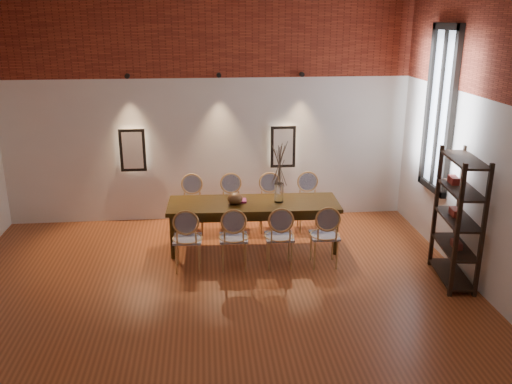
{
  "coord_description": "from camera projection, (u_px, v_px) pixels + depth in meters",
  "views": [
    {
      "loc": [
        -0.08,
        -5.76,
        3.5
      ],
      "look_at": [
        0.65,
        1.69,
        1.05
      ],
      "focal_mm": 38.0,
      "sensor_mm": 36.0,
      "label": 1
    }
  ],
  "objects": [
    {
      "name": "floor",
      "position": [
        216.0,
        320.0,
        6.55
      ],
      "size": [
        7.0,
        7.0,
        0.02
      ],
      "primitive_type": "cube",
      "color": "#9A4D26",
      "rests_on": "ground"
    },
    {
      "name": "wall_back",
      "position": [
        208.0,
        107.0,
        9.28
      ],
      "size": [
        7.0,
        0.1,
        4.0
      ],
      "primitive_type": "cube",
      "color": "silver",
      "rests_on": "ground"
    },
    {
      "name": "spot_fixture_left",
      "position": [
        127.0,
        76.0,
        8.87
      ],
      "size": [
        0.08,
        0.1,
        0.08
      ],
      "primitive_type": "cylinder",
      "rotation": [
        1.57,
        0.0,
        0.0
      ],
      "color": "black",
      "rests_on": "wall_back"
    },
    {
      "name": "niche_left",
      "position": [
        133.0,
        150.0,
        9.28
      ],
      "size": [
        0.36,
        0.06,
        0.66
      ],
      "primitive_type": "cube",
      "color": "#FFEAC6",
      "rests_on": "wall_back"
    },
    {
      "name": "dining_table",
      "position": [
        254.0,
        225.0,
        8.47
      ],
      "size": [
        2.66,
        0.93,
        0.75
      ],
      "primitive_type": "cube",
      "rotation": [
        0.0,
        0.0,
        -0.03
      ],
      "color": "#38260B",
      "rests_on": "floor"
    },
    {
      "name": "chair_far_c",
      "position": [
        270.0,
        204.0,
        9.13
      ],
      "size": [
        0.45,
        0.45,
        0.94
      ],
      "primitive_type": null,
      "rotation": [
        0.0,
        0.0,
        3.11
      ],
      "color": "tan",
      "rests_on": "floor"
    },
    {
      "name": "spot_fixture_mid",
      "position": [
        219.0,
        75.0,
        9.0
      ],
      "size": [
        0.08,
        0.1,
        0.08
      ],
      "primitive_type": "cylinder",
      "rotation": [
        1.57,
        0.0,
        0.0
      ],
      "color": "black",
      "rests_on": "wall_back"
    },
    {
      "name": "book",
      "position": [
        238.0,
        201.0,
        8.39
      ],
      "size": [
        0.27,
        0.19,
        0.03
      ],
      "primitive_type": "cube",
      "rotation": [
        0.0,
        0.0,
        -0.03
      ],
      "color": "#92266C",
      "rests_on": "dining_table"
    },
    {
      "name": "shelving_rack",
      "position": [
        458.0,
        219.0,
        7.26
      ],
      "size": [
        0.5,
        1.04,
        1.8
      ],
      "primitive_type": null,
      "rotation": [
        0.0,
        0.0,
        -0.13
      ],
      "color": "black",
      "rests_on": "floor"
    },
    {
      "name": "wall_front",
      "position": [
        227.0,
        348.0,
        2.56
      ],
      "size": [
        7.0,
        0.1,
        4.0
      ],
      "primitive_type": "cube",
      "color": "silver",
      "rests_on": "ground"
    },
    {
      "name": "chair_far_a",
      "position": [
        192.0,
        206.0,
        9.04
      ],
      "size": [
        0.45,
        0.45,
        0.94
      ],
      "primitive_type": null,
      "rotation": [
        0.0,
        0.0,
        3.11
      ],
      "color": "tan",
      "rests_on": "floor"
    },
    {
      "name": "window_glass",
      "position": [
        441.0,
        110.0,
        8.09
      ],
      "size": [
        0.02,
        0.78,
        2.38
      ],
      "primitive_type": "cube",
      "color": "silver",
      "rests_on": "wall_right"
    },
    {
      "name": "chair_near_a",
      "position": [
        188.0,
        239.0,
        7.71
      ],
      "size": [
        0.45,
        0.45,
        0.94
      ],
      "primitive_type": null,
      "rotation": [
        0.0,
        0.0,
        -0.03
      ],
      "color": "tan",
      "rests_on": "floor"
    },
    {
      "name": "bowl",
      "position": [
        235.0,
        198.0,
        8.26
      ],
      "size": [
        0.24,
        0.24,
        0.18
      ],
      "primitive_type": "ellipsoid",
      "color": "brown",
      "rests_on": "dining_table"
    },
    {
      "name": "window_frame",
      "position": [
        439.0,
        110.0,
        8.09
      ],
      "size": [
        0.08,
        0.9,
        2.5
      ],
      "primitive_type": "cube",
      "color": "black",
      "rests_on": "wall_right"
    },
    {
      "name": "spot_fixture_right",
      "position": [
        302.0,
        74.0,
        9.13
      ],
      "size": [
        0.08,
        0.1,
        0.08
      ],
      "primitive_type": "cylinder",
      "rotation": [
        1.57,
        0.0,
        0.0
      ],
      "color": "black",
      "rests_on": "wall_back"
    },
    {
      "name": "niche_right",
      "position": [
        283.0,
        147.0,
        9.52
      ],
      "size": [
        0.36,
        0.06,
        0.66
      ],
      "primitive_type": "cube",
      "color": "#FFEAC6",
      "rests_on": "wall_back"
    },
    {
      "name": "dried_branches",
      "position": [
        279.0,
        164.0,
        8.19
      ],
      "size": [
        0.5,
        0.5,
        0.7
      ],
      "primitive_type": null,
      "color": "#4C3C2C",
      "rests_on": "vase"
    },
    {
      "name": "brick_band_front",
      "position": [
        221.0,
        79.0,
        2.24
      ],
      "size": [
        7.0,
        0.02,
        1.5
      ],
      "primitive_type": "cube",
      "color": "maroon",
      "rests_on": "ground"
    },
    {
      "name": "chair_near_c",
      "position": [
        279.0,
        236.0,
        7.79
      ],
      "size": [
        0.45,
        0.45,
        0.94
      ],
      "primitive_type": null,
      "rotation": [
        0.0,
        0.0,
        -0.03
      ],
      "color": "tan",
      "rests_on": "floor"
    },
    {
      "name": "vase",
      "position": [
        279.0,
        193.0,
        8.33
      ],
      "size": [
        0.14,
        0.14,
        0.3
      ],
      "primitive_type": "cylinder",
      "color": "silver",
      "rests_on": "dining_table"
    },
    {
      "name": "window_mullion",
      "position": [
        439.0,
        110.0,
        8.09
      ],
      "size": [
        0.06,
        0.06,
        2.4
      ],
      "primitive_type": "cube",
      "color": "black",
      "rests_on": "wall_right"
    },
    {
      "name": "chair_far_d",
      "position": [
        309.0,
        203.0,
        9.17
      ],
      "size": [
        0.45,
        0.45,
        0.94
      ],
      "primitive_type": null,
      "rotation": [
        0.0,
        0.0,
        3.11
      ],
      "color": "tan",
      "rests_on": "floor"
    },
    {
      "name": "chair_far_b",
      "position": [
        231.0,
        205.0,
        9.09
      ],
      "size": [
        0.45,
        0.45,
        0.94
      ],
      "primitive_type": null,
      "rotation": [
        0.0,
        0.0,
        3.11
      ],
      "color": "tan",
      "rests_on": "floor"
    },
    {
      "name": "brick_band_back",
      "position": [
        206.0,
        31.0,
        8.83
      ],
      "size": [
        7.0,
        0.02,
        1.5
      ],
      "primitive_type": "cube",
      "color": "maroon",
      "rests_on": "ground"
    },
    {
      "name": "chair_near_d",
      "position": [
        324.0,
        235.0,
        7.83
      ],
      "size": [
        0.45,
        0.45,
        0.94
      ],
      "primitive_type": null,
      "rotation": [
        0.0,
        0.0,
        -0.03
      ],
      "color": "tan",
      "rests_on": "floor"
    },
    {
      "name": "chair_near_b",
      "position": [
        234.0,
        237.0,
        7.75
      ],
      "size": [
        0.45,
        0.45,
        0.94
      ],
      "primitive_type": null,
      "rotation": [
        0.0,
        0.0,
        -0.03
      ],
      "color": "tan",
      "rests_on": "floor"
    }
  ]
}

